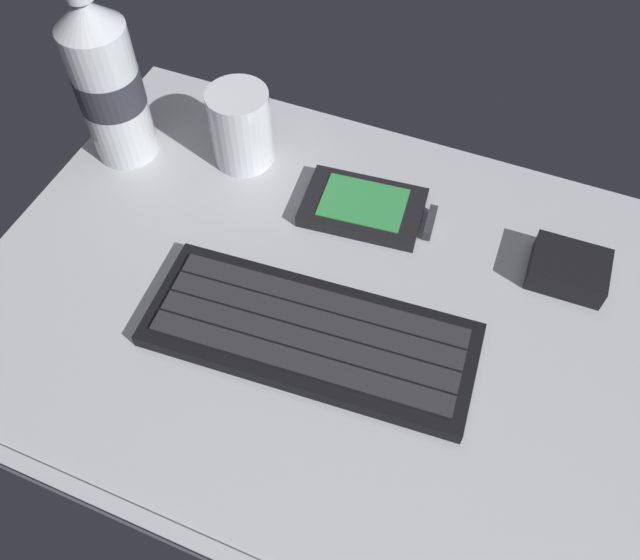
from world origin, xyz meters
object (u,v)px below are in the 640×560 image
keyboard (310,334)px  handheld_device (369,209)px  water_bottle (107,82)px  charger_block (568,269)px  juice_cup (241,130)px

keyboard → handheld_device: size_ratio=2.23×
keyboard → water_bottle: 32.50cm
handheld_device → charger_block: bearing=-1.1°
keyboard → juice_cup: bearing=130.2°
handheld_device → charger_block: (19.88, -0.40, 0.47)cm
charger_block → juice_cup: bearing=175.3°
handheld_device → water_bottle: bearing=-177.6°
water_bottle → charger_block: size_ratio=2.97×
juice_cup → water_bottle: water_bottle is taller
keyboard → charger_block: size_ratio=4.24×
keyboard → charger_block: (19.70, 15.41, 0.39)cm
juice_cup → charger_block: bearing=-4.7°
charger_block → water_bottle: bearing=-179.1°
keyboard → juice_cup: (-15.49, 18.31, 3.10)cm
keyboard → charger_block: bearing=38.0°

